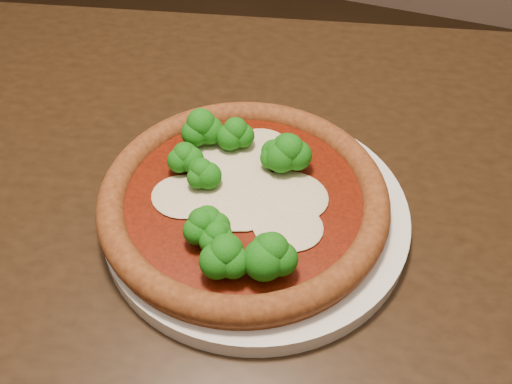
% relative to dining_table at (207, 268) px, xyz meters
% --- Properties ---
extents(dining_table, '(1.24, 0.98, 0.75)m').
position_rel_dining_table_xyz_m(dining_table, '(0.00, 0.00, 0.00)').
color(dining_table, black).
rests_on(dining_table, floor).
extents(plate, '(0.29, 0.29, 0.02)m').
position_rel_dining_table_xyz_m(plate, '(0.06, -0.00, 0.12)').
color(plate, silver).
rests_on(plate, dining_table).
extents(pizza, '(0.28, 0.28, 0.06)m').
position_rel_dining_table_xyz_m(pizza, '(0.05, -0.00, 0.14)').
color(pizza, brown).
rests_on(pizza, plate).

